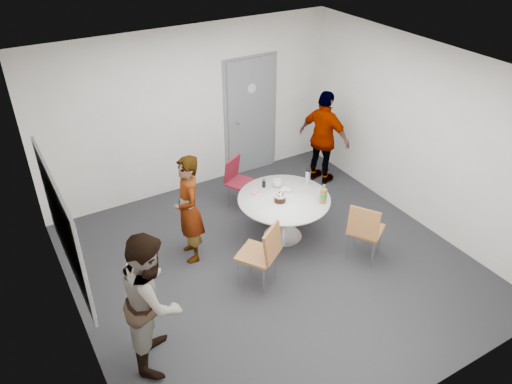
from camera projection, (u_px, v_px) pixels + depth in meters
floor at (272, 265)px, 6.84m from camera, size 5.00×5.00×0.00m
ceiling at (276, 73)px, 5.41m from camera, size 5.00×5.00×0.00m
wall_back at (190, 111)px, 7.96m from camera, size 5.00×0.00×5.00m
wall_left at (65, 244)px, 5.05m from camera, size 0.00×5.00×5.00m
wall_right at (420, 136)px, 7.20m from camera, size 0.00×5.00×5.00m
wall_front at (428, 307)px, 4.30m from camera, size 5.00×0.00×5.00m
door at (251, 117)px, 8.59m from camera, size 1.02×0.17×2.12m
whiteboard at (62, 225)px, 5.16m from camera, size 0.04×1.90×1.25m
table at (285, 203)px, 7.08m from camera, size 1.31×1.31×0.97m
chair_near_left at (264, 250)px, 6.20m from camera, size 0.63×0.64×0.93m
chair_near_right at (365, 228)px, 6.64m from camera, size 0.62×0.61×0.90m
chair_far at (238, 178)px, 7.85m from camera, size 0.55×0.56×0.83m
person_main at (189, 210)px, 6.61m from camera, size 0.46×0.62×1.55m
person_left at (153, 299)px, 5.13m from camera, size 0.91×0.99×1.63m
person_right at (324, 138)px, 8.34m from camera, size 0.70×1.04×1.64m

